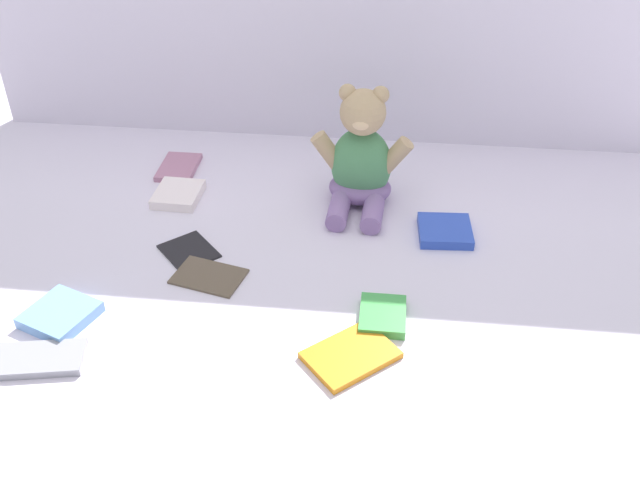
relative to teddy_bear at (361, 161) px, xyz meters
name	(u,v)px	position (x,y,z in m)	size (l,w,h in m)	color
ground_plane	(314,252)	(-0.07, -0.18, -0.09)	(3.20, 3.20, 0.00)	silver
teddy_bear	(361,161)	(0.00, 0.00, 0.00)	(0.20, 0.18, 0.24)	#4C8C59
book_case_0	(179,167)	(-0.40, 0.08, -0.09)	(0.08, 0.11, 0.01)	#AE728E
book_case_1	(38,359)	(-0.45, -0.51, -0.08)	(0.07, 0.14, 0.01)	#91919B
book_case_2	(178,194)	(-0.37, -0.03, -0.08)	(0.09, 0.10, 0.02)	white
book_case_3	(60,315)	(-0.46, -0.41, -0.08)	(0.10, 0.10, 0.02)	#74A9E6
book_case_4	(351,355)	(0.01, -0.45, -0.09)	(0.09, 0.13, 0.01)	orange
book_case_5	(383,316)	(0.06, -0.35, -0.08)	(0.07, 0.09, 0.02)	green
book_case_6	(445,231)	(0.17, -0.10, -0.08)	(0.10, 0.10, 0.02)	blue
book_case_7	(209,275)	(-0.25, -0.28, -0.09)	(0.08, 0.12, 0.01)	brown
book_case_8	(189,250)	(-0.30, -0.21, -0.09)	(0.08, 0.10, 0.01)	black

